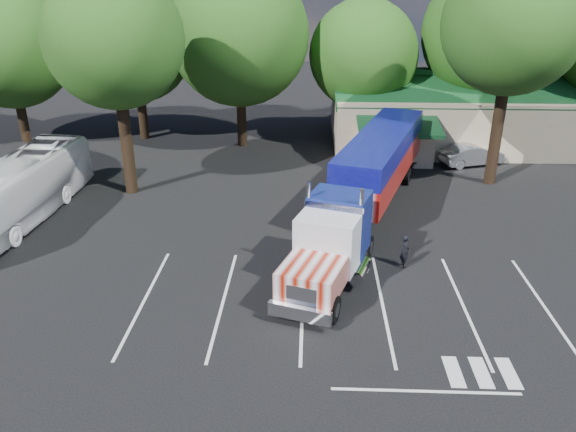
{
  "coord_description": "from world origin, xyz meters",
  "views": [
    {
      "loc": [
        0.22,
        -25.22,
        12.2
      ],
      "look_at": [
        -0.75,
        -1.87,
        2.0
      ],
      "focal_mm": 35.0,
      "sensor_mm": 36.0,
      "label": 1
    }
  ],
  "objects_px": {
    "tour_bus": "(19,190)",
    "semi_truck": "(370,176)",
    "woman": "(405,251)",
    "silver_sedan": "(472,155)",
    "bicycle": "(338,202)"
  },
  "relations": [
    {
      "from": "semi_truck",
      "to": "woman",
      "type": "xyz_separation_m",
      "value": [
        1.13,
        -5.42,
        -1.62
      ]
    },
    {
      "from": "semi_truck",
      "to": "bicycle",
      "type": "relative_size",
      "value": 10.4
    },
    {
      "from": "tour_bus",
      "to": "semi_truck",
      "type": "bearing_deg",
      "value": 5.47
    },
    {
      "from": "bicycle",
      "to": "silver_sedan",
      "type": "relative_size",
      "value": 0.43
    },
    {
      "from": "woman",
      "to": "tour_bus",
      "type": "bearing_deg",
      "value": 67.61
    },
    {
      "from": "tour_bus",
      "to": "woman",
      "type": "bearing_deg",
      "value": -10.34
    },
    {
      "from": "woman",
      "to": "silver_sedan",
      "type": "height_order",
      "value": "woman"
    },
    {
      "from": "silver_sedan",
      "to": "tour_bus",
      "type": "bearing_deg",
      "value": 91.71
    },
    {
      "from": "bicycle",
      "to": "tour_bus",
      "type": "height_order",
      "value": "tour_bus"
    },
    {
      "from": "semi_truck",
      "to": "silver_sedan",
      "type": "bearing_deg",
      "value": 68.18
    },
    {
      "from": "woman",
      "to": "semi_truck",
      "type": "bearing_deg",
      "value": 2.21
    },
    {
      "from": "silver_sedan",
      "to": "woman",
      "type": "bearing_deg",
      "value": 135.79
    },
    {
      "from": "semi_truck",
      "to": "tour_bus",
      "type": "distance_m",
      "value": 18.48
    },
    {
      "from": "semi_truck",
      "to": "bicycle",
      "type": "distance_m",
      "value": 2.62
    },
    {
      "from": "woman",
      "to": "tour_bus",
      "type": "xyz_separation_m",
      "value": [
        -19.57,
        4.46,
        0.9
      ]
    }
  ]
}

